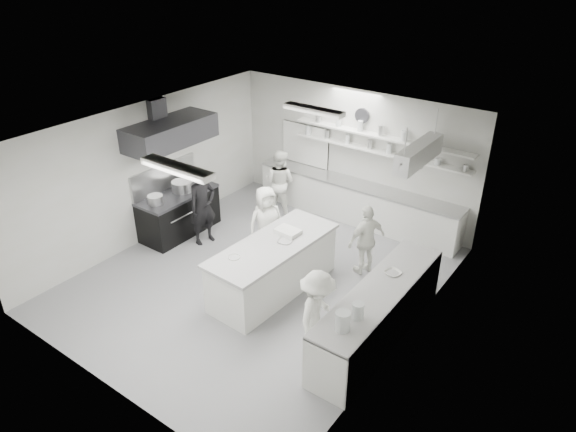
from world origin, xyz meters
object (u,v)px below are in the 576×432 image
Objects in this scene: stove at (179,214)px; right_counter at (378,315)px; cook_stove at (203,206)px; back_counter at (355,202)px; cook_back at (280,182)px; prep_island at (273,268)px.

stove is 0.55× the size of right_counter.
cook_stove is at bearing 172.12° from right_counter.
right_counter is 4.56m from cook_stove.
cook_stove reaches higher than back_counter.
cook_back reaches higher than back_counter.
prep_island is (0.15, -3.33, 0.02)m from back_counter.
stove is at bearing 51.42° from cook_back.
right_counter is (5.25, -0.60, 0.02)m from stove.
prep_island is 1.53× the size of cook_stove.
right_counter is 2.08× the size of cook_back.
cook_stove is at bearing 68.62° from cook_back.
cook_back is (-1.66, -0.71, 0.33)m from back_counter.
prep_island is 1.64× the size of cook_back.
stove is at bearing -136.01° from back_counter.
prep_island reaches higher than right_counter.
cook_back is (-4.01, 2.69, 0.32)m from right_counter.
prep_island is (-2.20, 0.07, 0.01)m from right_counter.
stove is 4.03m from back_counter.
cook_back is (-1.81, 2.62, 0.31)m from prep_island.
cook_back is at bearing 59.34° from stove.
cook_stove reaches higher than stove.
cook_stove reaches higher than prep_island.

